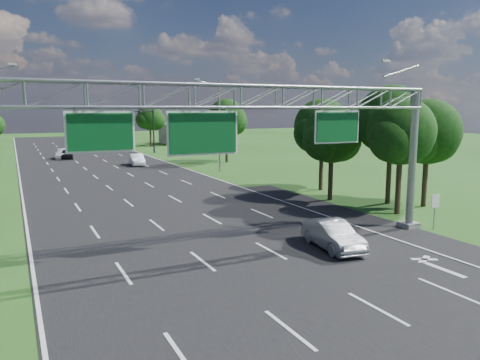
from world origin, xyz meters
TOP-DOWN VIEW (x-y plane):
  - ground at (0.00, 30.00)m, footprint 220.00×220.00m
  - road at (0.00, 30.00)m, footprint 18.00×180.00m
  - road_flare at (10.20, 14.00)m, footprint 3.00×30.00m
  - sign_gantry at (0.33, 12.00)m, footprint 23.50×1.00m
  - regulatory_sign at (12.40, 10.98)m, footprint 0.60×0.08m
  - traffic_signal at (7.48, 65.00)m, footprint 12.21×0.24m
  - streetlight_r_mid at (11.30, 40.00)m, footprint 2.97×0.22m
  - tree_cluster_right at (14.80, 19.19)m, footprint 9.91×14.60m
  - tree_verge_rd at (16.08, 48.04)m, footprint 5.76×4.80m
  - tree_verge_re at (14.08, 78.04)m, footprint 5.76×4.80m
  - building_right at (24.00, 82.00)m, footprint 12.00×9.00m
  - silver_sedan at (4.80, 10.52)m, footprint 2.07×4.45m
  - car_queue_a at (-3.01, 61.90)m, footprint 2.48×4.88m
  - car_queue_c at (-2.50, 61.38)m, footprint 2.08×4.26m
  - car_queue_d at (4.49, 49.67)m, footprint 1.90×4.45m
  - box_truck at (5.39, 78.95)m, footprint 3.02×8.44m

SIDE VIEW (x-z plane):
  - ground at x=0.00m, z-range 0.00..0.00m
  - road at x=0.00m, z-range -0.01..0.01m
  - road_flare at x=10.20m, z-range -0.01..0.01m
  - car_queue_a at x=-3.01m, z-range 0.00..1.36m
  - car_queue_c at x=-2.50m, z-range 0.00..1.40m
  - silver_sedan at x=4.80m, z-range 0.00..1.41m
  - car_queue_d at x=4.49m, z-range 0.00..1.43m
  - box_truck at x=5.39m, z-range -0.06..3.05m
  - regulatory_sign at x=12.40m, z-range 0.46..2.56m
  - building_right at x=24.00m, z-range 0.00..4.00m
  - traffic_signal at x=7.48m, z-range 1.67..8.67m
  - tree_verge_re at x=14.08m, z-range 1.28..9.12m
  - tree_cluster_right at x=14.80m, z-range 0.97..9.65m
  - streetlight_r_mid at x=11.30m, z-range 0.50..10.66m
  - tree_verge_rd at x=16.08m, z-range 1.49..9.77m
  - sign_gantry at x=0.33m, z-range 2.11..11.67m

